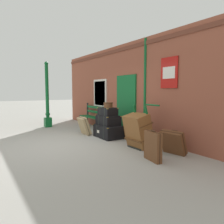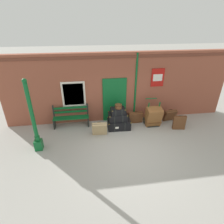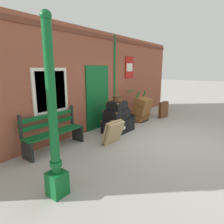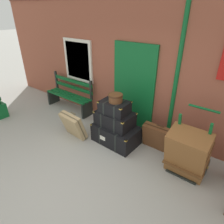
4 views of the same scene
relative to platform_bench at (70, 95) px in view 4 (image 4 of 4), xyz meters
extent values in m
plane|color=#A3A099|center=(2.27, -2.16, -0.44)|extent=(60.00, 60.00, 0.00)
cube|color=brown|center=(2.27, 0.44, 1.16)|extent=(10.40, 0.30, 3.20)
cube|color=#0F5B28|center=(2.04, 0.27, 0.61)|extent=(1.10, 0.05, 2.10)
cube|color=#093718|center=(2.04, 0.25, 0.61)|extent=(0.06, 0.02, 2.10)
cube|color=silver|center=(0.20, 0.27, 1.01)|extent=(1.04, 0.06, 1.16)
cube|color=silver|center=(0.20, 0.25, 1.01)|extent=(0.88, 0.02, 1.00)
cylinder|color=#0F5B28|center=(3.02, 0.29, 1.16)|extent=(0.09, 0.09, 3.14)
cube|color=#0F5B28|center=(-1.15, -1.58, -0.24)|extent=(0.28, 0.28, 0.40)
cube|color=#0F5B28|center=(0.00, -0.20, 0.01)|extent=(1.60, 0.09, 0.04)
cube|color=#0F5B28|center=(0.00, -0.06, 0.01)|extent=(1.60, 0.09, 0.04)
cube|color=#0F5B28|center=(0.00, 0.08, 0.01)|extent=(1.60, 0.09, 0.04)
cube|color=#0F5B28|center=(0.00, 0.14, 0.21)|extent=(1.60, 0.05, 0.10)
cube|color=#0F5B28|center=(0.00, 0.14, 0.41)|extent=(1.60, 0.05, 0.10)
cube|color=black|center=(-0.76, -0.06, -0.22)|extent=(0.06, 0.40, 0.45)
cube|color=black|center=(-0.76, 0.14, 0.29)|extent=(0.06, 0.06, 0.56)
cube|color=black|center=(0.76, -0.06, -0.22)|extent=(0.06, 0.40, 0.45)
cube|color=black|center=(0.76, 0.14, 0.29)|extent=(0.06, 0.06, 0.56)
cube|color=black|center=(2.13, -0.51, -0.23)|extent=(1.02, 0.67, 0.42)
cube|color=black|center=(1.90, -0.51, -0.23)|extent=(0.05, 0.65, 0.43)
cube|color=black|center=(2.35, -0.52, -0.23)|extent=(0.05, 0.65, 0.43)
cube|color=#B79338|center=(1.64, -0.80, -0.04)|extent=(0.05, 0.05, 0.02)
cube|color=#B79338|center=(2.60, -0.83, -0.04)|extent=(0.05, 0.05, 0.02)
cube|color=#B79338|center=(1.66, -0.20, -0.04)|extent=(0.05, 0.05, 0.02)
cube|color=#B79338|center=(2.62, -0.23, -0.04)|extent=(0.05, 0.05, 0.02)
cube|color=silver|center=(2.09, -0.83, -0.23)|extent=(0.36, 0.01, 0.10)
cube|color=black|center=(2.08, -0.49, 0.14)|extent=(0.80, 0.54, 0.32)
cube|color=black|center=(1.90, -0.49, 0.14)|extent=(0.04, 0.55, 0.33)
cube|color=black|center=(2.26, -0.49, 0.14)|extent=(0.04, 0.55, 0.33)
cube|color=#B79338|center=(1.69, -0.74, 0.28)|extent=(0.05, 0.05, 0.02)
cube|color=#B79338|center=(2.45, -0.75, 0.28)|extent=(0.05, 0.05, 0.02)
cube|color=#B79338|center=(1.70, -0.24, 0.28)|extent=(0.05, 0.05, 0.02)
cube|color=#B79338|center=(2.46, -0.25, 0.28)|extent=(0.05, 0.05, 0.02)
cube|color=black|center=(2.07, -0.50, 0.43)|extent=(0.62, 0.47, 0.26)
cube|color=black|center=(1.94, -0.51, 0.43)|extent=(0.06, 0.45, 0.27)
cube|color=black|center=(2.21, -0.50, 0.43)|extent=(0.06, 0.45, 0.27)
cube|color=#B79338|center=(1.80, -0.72, 0.54)|extent=(0.05, 0.05, 0.02)
cube|color=#B79338|center=(2.36, -0.69, 0.54)|extent=(0.05, 0.05, 0.02)
cube|color=#B79338|center=(1.78, -0.32, 0.54)|extent=(0.05, 0.05, 0.02)
cube|color=#B79338|center=(2.34, -0.29, 0.54)|extent=(0.05, 0.05, 0.02)
cylinder|color=brown|center=(2.09, -0.50, 0.64)|extent=(0.29, 0.29, 0.17)
cylinder|color=#432715|center=(2.09, -0.50, 0.71)|extent=(0.31, 0.31, 0.04)
cube|color=black|center=(3.71, -0.55, -0.43)|extent=(0.56, 0.28, 0.03)
cube|color=#0F5B28|center=(3.46, -0.35, 0.14)|extent=(0.04, 0.35, 1.17)
cube|color=#0F5B28|center=(3.96, -0.35, 0.14)|extent=(0.04, 0.35, 1.17)
cylinder|color=#0F5B28|center=(3.71, -0.03, 0.71)|extent=(0.54, 0.04, 0.04)
cylinder|color=black|center=(3.39, -0.29, -0.28)|extent=(0.04, 0.32, 0.32)
cylinder|color=#B79338|center=(3.39, -0.29, -0.28)|extent=(0.07, 0.06, 0.06)
cylinder|color=black|center=(4.03, -0.29, -0.28)|extent=(0.04, 0.32, 0.32)
cylinder|color=#B79338|center=(4.03, -0.29, -0.28)|extent=(0.07, 0.06, 0.06)
cube|color=brown|center=(3.71, -0.53, 0.03)|extent=(0.68, 0.63, 0.96)
cube|color=brown|center=(3.71, -0.53, -0.16)|extent=(0.70, 0.45, 0.13)
cube|color=brown|center=(3.71, -0.53, 0.23)|extent=(0.70, 0.45, 0.13)
cube|color=brown|center=(2.99, -0.15, -0.16)|extent=(0.67, 0.29, 0.56)
cylinder|color=#3A2112|center=(2.99, -0.13, 0.12)|extent=(0.16, 0.03, 0.03)
cube|color=#351E10|center=(2.99, -0.15, -0.16)|extent=(0.68, 0.13, 0.55)
cube|color=tan|center=(1.22, -0.97, -0.13)|extent=(0.64, 0.39, 0.63)
cylinder|color=brown|center=(1.22, -0.94, 0.18)|extent=(0.16, 0.04, 0.03)
cube|color=brown|center=(1.22, -0.97, -0.13)|extent=(0.64, 0.25, 0.59)
camera|label=1|loc=(8.38, -4.34, 1.12)|focal=35.70mm
camera|label=2|loc=(0.82, -7.52, 4.04)|focal=29.44mm
camera|label=3|loc=(-2.89, -3.96, 1.57)|focal=31.31mm
camera|label=4|loc=(4.33, -3.48, 2.28)|focal=31.30mm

